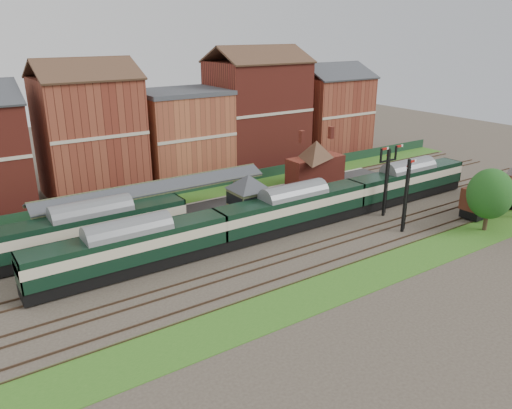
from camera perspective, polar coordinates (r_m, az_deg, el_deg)
ground at (r=53.99m, az=3.73°, el=-3.02°), size 160.00×160.00×0.00m
grass_back at (r=66.52m, az=-4.72°, el=1.37°), size 90.00×4.50×0.06m
grass_front at (r=46.00m, az=12.99°, el=-7.64°), size 90.00×5.00×0.06m
fence at (r=67.97m, az=-5.57°, el=2.38°), size 90.00×0.12×1.50m
platform at (r=58.91m, az=-5.95°, el=-0.60°), size 55.00×3.40×1.00m
signal_box at (r=53.69m, az=-0.85°, el=0.54°), size 5.40×5.40×6.00m
brick_hut at (r=58.87m, az=5.68°, el=0.11°), size 3.20×2.64×2.94m
station_building at (r=67.17m, az=6.84°, el=4.97°), size 8.10×8.10×5.90m
canopy at (r=55.22m, az=-11.57°, el=2.19°), size 26.00×3.89×4.08m
semaphore_bracket at (r=58.68m, az=14.71°, el=3.02°), size 3.60×0.25×8.18m
semaphore_siding at (r=54.59m, az=16.76°, el=1.07°), size 1.23×0.25×8.00m
town_backdrop at (r=72.46m, az=-8.56°, el=8.42°), size 69.00×10.00×16.00m
dmu_train at (r=53.45m, az=4.30°, el=-0.44°), size 54.80×2.88×4.21m
platform_railcar at (r=50.62m, az=-18.11°, el=-2.52°), size 18.50×2.92×4.26m
goods_van_a at (r=63.42m, az=24.76°, el=0.67°), size 6.15×2.66×3.73m
tree_far at (r=58.10m, az=25.18°, el=1.11°), size 4.71×4.71×6.87m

